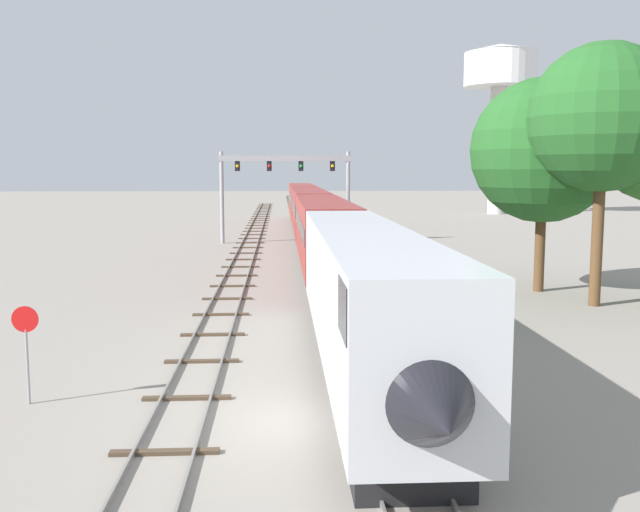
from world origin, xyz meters
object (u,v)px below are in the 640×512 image
(signal_gantry, at_px, (285,177))
(trackside_tree_left, at_px, (603,118))
(trackside_tree_mid, at_px, (544,151))
(passenger_train, at_px, (314,221))
(water_tower, at_px, (500,79))
(stop_sign, at_px, (26,341))

(signal_gantry, bearing_deg, trackside_tree_left, -63.85)
(signal_gantry, bearing_deg, trackside_tree_mid, -62.35)
(trackside_tree_mid, bearing_deg, passenger_train, 122.98)
(trackside_tree_mid, bearing_deg, trackside_tree_left, -73.91)
(water_tower, bearing_deg, trackside_tree_mid, -105.30)
(signal_gantry, bearing_deg, water_tower, 51.58)
(passenger_train, bearing_deg, water_tower, 58.65)
(water_tower, bearing_deg, signal_gantry, -128.42)
(stop_sign, bearing_deg, passenger_train, 74.33)
(water_tower, relative_size, stop_sign, 8.71)
(stop_sign, bearing_deg, water_tower, 64.78)
(water_tower, height_order, trackside_tree_left, water_tower)
(water_tower, distance_m, trackside_tree_left, 74.20)
(passenger_train, height_order, stop_sign, passenger_train)
(water_tower, bearing_deg, stop_sign, -115.22)
(trackside_tree_left, xyz_separation_m, trackside_tree_mid, (-1.24, 4.30, -1.44))
(passenger_train, height_order, water_tower, water_tower)
(water_tower, xyz_separation_m, trackside_tree_left, (-17.11, -71.38, -10.88))
(stop_sign, xyz_separation_m, trackside_tree_mid, (21.61, 17.76, 5.87))
(passenger_train, relative_size, trackside_tree_mid, 7.50)
(trackside_tree_left, bearing_deg, trackside_tree_mid, 106.09)
(passenger_train, distance_m, trackside_tree_mid, 21.95)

